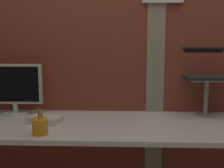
% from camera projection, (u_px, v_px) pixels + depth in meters
% --- Properties ---
extents(brick_wall_back, '(3.66, 0.16, 2.53)m').
position_uv_depth(brick_wall_back, '(127.00, 46.00, 2.16)').
color(brick_wall_back, brown).
rests_on(brick_wall_back, ground_plane).
extents(desk, '(2.22, 0.68, 0.76)m').
position_uv_depth(desk, '(111.00, 133.00, 1.86)').
color(desk, silver).
rests_on(desk, ground_plane).
extents(monitor, '(0.41, 0.18, 0.38)m').
position_uv_depth(monitor, '(14.00, 87.00, 2.06)').
color(monitor, silver).
rests_on(monitor, desk).
extents(laptop_stand, '(0.28, 0.22, 0.27)m').
position_uv_depth(laptop_stand, '(206.00, 91.00, 2.01)').
color(laptop_stand, gray).
rests_on(laptop_stand, desk).
extents(laptop, '(0.32, 0.29, 0.22)m').
position_uv_depth(laptop, '(205.00, 69.00, 2.06)').
color(laptop, black).
rests_on(laptop, laptop_stand).
extents(pen_cup, '(0.09, 0.09, 0.16)m').
position_uv_depth(pen_cup, '(40.00, 126.00, 1.62)').
color(pen_cup, orange).
rests_on(pen_cup, desk).
extents(paper_clutter_stack, '(0.23, 0.18, 0.05)m').
position_uv_depth(paper_clutter_stack, '(46.00, 119.00, 1.86)').
color(paper_clutter_stack, silver).
rests_on(paper_clutter_stack, desk).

